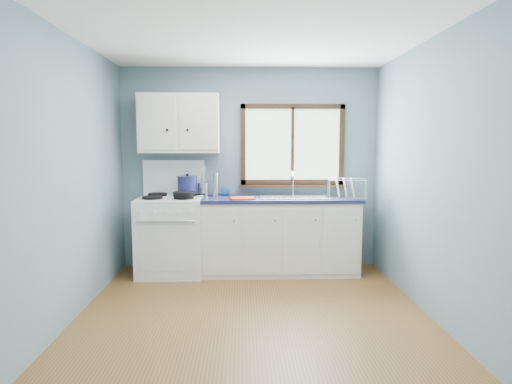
{
  "coord_description": "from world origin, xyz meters",
  "views": [
    {
      "loc": [
        -0.09,
        -3.59,
        1.55
      ],
      "look_at": [
        0.05,
        0.9,
        1.05
      ],
      "focal_mm": 30.0,
      "sensor_mm": 36.0,
      "label": 1
    }
  ],
  "objects_px": {
    "sink": "(295,202)",
    "skillet": "(184,194)",
    "base_cabinets": "(280,239)",
    "utensil_crock": "(203,189)",
    "stockpot": "(187,184)",
    "gas_range": "(171,233)",
    "dish_rack": "(346,192)",
    "thermos": "(216,185)"
  },
  "relations": [
    {
      "from": "utensil_crock",
      "to": "thermos",
      "type": "relative_size",
      "value": 1.49
    },
    {
      "from": "sink",
      "to": "skillet",
      "type": "distance_m",
      "value": 1.32
    },
    {
      "from": "dish_rack",
      "to": "stockpot",
      "type": "bearing_deg",
      "value": -169.24
    },
    {
      "from": "dish_rack",
      "to": "gas_range",
      "type": "bearing_deg",
      "value": -165.49
    },
    {
      "from": "gas_range",
      "to": "utensil_crock",
      "type": "xyz_separation_m",
      "value": [
        0.38,
        0.15,
        0.51
      ]
    },
    {
      "from": "stockpot",
      "to": "base_cabinets",
      "type": "bearing_deg",
      "value": -5.41
    },
    {
      "from": "stockpot",
      "to": "thermos",
      "type": "xyz_separation_m",
      "value": [
        0.34,
        0.04,
        -0.01
      ]
    },
    {
      "from": "stockpot",
      "to": "utensil_crock",
      "type": "xyz_separation_m",
      "value": [
        0.19,
        0.02,
        -0.06
      ]
    },
    {
      "from": "skillet",
      "to": "dish_rack",
      "type": "xyz_separation_m",
      "value": [
        1.91,
        0.16,
        -0.0
      ]
    },
    {
      "from": "base_cabinets",
      "to": "utensil_crock",
      "type": "height_order",
      "value": "utensil_crock"
    },
    {
      "from": "thermos",
      "to": "dish_rack",
      "type": "relative_size",
      "value": 0.53
    },
    {
      "from": "base_cabinets",
      "to": "utensil_crock",
      "type": "bearing_deg",
      "value": 172.22
    },
    {
      "from": "base_cabinets",
      "to": "gas_range",
      "type": "bearing_deg",
      "value": -179.18
    },
    {
      "from": "dish_rack",
      "to": "base_cabinets",
      "type": "bearing_deg",
      "value": -167.29
    },
    {
      "from": "utensil_crock",
      "to": "thermos",
      "type": "distance_m",
      "value": 0.16
    },
    {
      "from": "base_cabinets",
      "to": "sink",
      "type": "distance_m",
      "value": 0.48
    },
    {
      "from": "stockpot",
      "to": "thermos",
      "type": "distance_m",
      "value": 0.34
    },
    {
      "from": "gas_range",
      "to": "thermos",
      "type": "bearing_deg",
      "value": 17.01
    },
    {
      "from": "gas_range",
      "to": "base_cabinets",
      "type": "height_order",
      "value": "gas_range"
    },
    {
      "from": "gas_range",
      "to": "utensil_crock",
      "type": "relative_size",
      "value": 3.25
    },
    {
      "from": "gas_range",
      "to": "skillet",
      "type": "height_order",
      "value": "gas_range"
    },
    {
      "from": "gas_range",
      "to": "stockpot",
      "type": "xyz_separation_m",
      "value": [
        0.19,
        0.12,
        0.57
      ]
    },
    {
      "from": "skillet",
      "to": "dish_rack",
      "type": "distance_m",
      "value": 1.92
    },
    {
      "from": "gas_range",
      "to": "sink",
      "type": "relative_size",
      "value": 1.62
    },
    {
      "from": "skillet",
      "to": "stockpot",
      "type": "height_order",
      "value": "stockpot"
    },
    {
      "from": "sink",
      "to": "thermos",
      "type": "height_order",
      "value": "sink"
    },
    {
      "from": "thermos",
      "to": "base_cabinets",
      "type": "bearing_deg",
      "value": -10.34
    },
    {
      "from": "base_cabinets",
      "to": "skillet",
      "type": "relative_size",
      "value": 4.71
    },
    {
      "from": "sink",
      "to": "skillet",
      "type": "bearing_deg",
      "value": -171.82
    },
    {
      "from": "stockpot",
      "to": "utensil_crock",
      "type": "relative_size",
      "value": 0.7
    },
    {
      "from": "gas_range",
      "to": "skillet",
      "type": "relative_size",
      "value": 3.46
    },
    {
      "from": "stockpot",
      "to": "sink",
      "type": "bearing_deg",
      "value": -4.68
    },
    {
      "from": "sink",
      "to": "utensil_crock",
      "type": "xyz_separation_m",
      "value": [
        -1.11,
        0.13,
        0.15
      ]
    },
    {
      "from": "skillet",
      "to": "thermos",
      "type": "height_order",
      "value": "thermos"
    },
    {
      "from": "utensil_crock",
      "to": "sink",
      "type": "bearing_deg",
      "value": -6.55
    },
    {
      "from": "base_cabinets",
      "to": "stockpot",
      "type": "xyz_separation_m",
      "value": [
        -1.12,
        0.11,
        0.66
      ]
    },
    {
      "from": "base_cabinets",
      "to": "skillet",
      "type": "bearing_deg",
      "value": -170.5
    },
    {
      "from": "base_cabinets",
      "to": "utensil_crock",
      "type": "relative_size",
      "value": 4.42
    },
    {
      "from": "base_cabinets",
      "to": "sink",
      "type": "relative_size",
      "value": 2.2
    },
    {
      "from": "sink",
      "to": "dish_rack",
      "type": "relative_size",
      "value": 1.58
    },
    {
      "from": "base_cabinets",
      "to": "utensil_crock",
      "type": "distance_m",
      "value": 1.11
    },
    {
      "from": "stockpot",
      "to": "thermos",
      "type": "relative_size",
      "value": 1.04
    }
  ]
}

